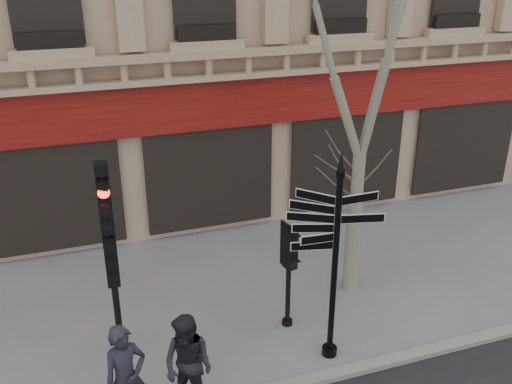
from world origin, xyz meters
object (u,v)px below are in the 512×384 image
at_px(traffic_signal_secondary, 289,258).
at_px(pedestrian_a, 126,378).
at_px(traffic_signal_main, 109,239).
at_px(plane_tree, 369,34).
at_px(pedestrian_b, 188,366).
at_px(fingerpost, 337,224).

relative_size(traffic_signal_secondary, pedestrian_a, 1.18).
xyz_separation_m(traffic_signal_main, plane_tree, (5.22, 0.58, 3.20)).
bearing_deg(traffic_signal_secondary, pedestrian_a, -167.45).
bearing_deg(pedestrian_b, fingerpost, 56.74).
distance_m(fingerpost, traffic_signal_secondary, 1.72).
height_order(traffic_signal_main, pedestrian_b, traffic_signal_main).
bearing_deg(plane_tree, traffic_signal_main, -173.68).
height_order(traffic_signal_secondary, plane_tree, plane_tree).
bearing_deg(pedestrian_a, pedestrian_b, -15.57).
xyz_separation_m(fingerpost, traffic_signal_main, (-3.77, 1.36, -0.32)).
xyz_separation_m(traffic_signal_main, traffic_signal_secondary, (3.36, -0.23, -0.90)).
relative_size(pedestrian_a, pedestrian_b, 1.03).
relative_size(traffic_signal_main, pedestrian_a, 2.05).
height_order(traffic_signal_main, traffic_signal_secondary, traffic_signal_main).
xyz_separation_m(traffic_signal_secondary, pedestrian_a, (-3.43, -1.66, -0.61)).
bearing_deg(plane_tree, fingerpost, -126.79).
bearing_deg(fingerpost, pedestrian_a, -148.68).
distance_m(traffic_signal_main, pedestrian_a, 2.42).
bearing_deg(traffic_signal_secondary, plane_tree, 10.12).
distance_m(fingerpost, plane_tree, 3.77).
relative_size(traffic_signal_secondary, pedestrian_b, 1.21).
distance_m(fingerpost, traffic_signal_main, 4.02).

